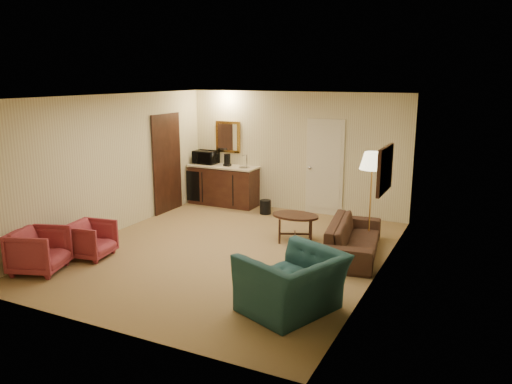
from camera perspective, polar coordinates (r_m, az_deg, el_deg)
ground at (r=8.60m, az=-3.07°, el=-6.74°), size 6.00×6.00×0.00m
room_walls at (r=8.89m, az=-1.35°, el=5.35°), size 5.02×6.01×2.61m
wetbar_cabinet at (r=11.53m, az=-3.76°, el=0.78°), size 1.64×0.58×0.92m
sofa at (r=8.46m, az=11.12°, el=-4.57°), size 0.87×2.03×0.77m
teal_armchair at (r=6.33m, az=4.17°, el=-9.24°), size 1.15×1.38×1.03m
rose_chair_near at (r=8.64m, az=-18.34°, el=-5.00°), size 0.69×0.73×0.66m
rose_chair_far at (r=8.28m, az=-23.55°, el=-5.94°), size 0.87×0.90×0.74m
coffee_table at (r=9.05m, az=4.48°, el=-4.09°), size 1.01×0.87×0.49m
floor_lamp at (r=8.92m, az=12.96°, el=-0.75°), size 0.58×0.58×1.66m
waste_bin at (r=10.80m, az=1.08°, el=-1.72°), size 0.28×0.28×0.30m
microwave at (r=11.70m, az=-5.77°, el=4.15°), size 0.56×0.32×0.37m
coffee_maker at (r=11.35m, az=-3.31°, el=3.66°), size 0.18×0.18×0.28m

